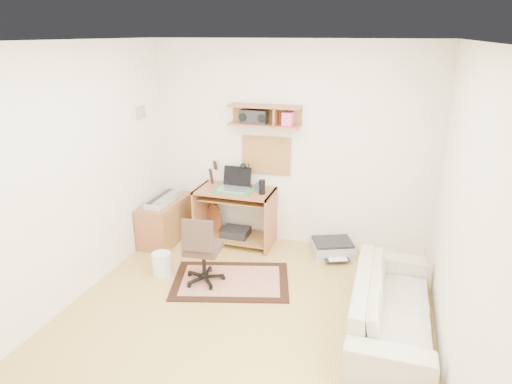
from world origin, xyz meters
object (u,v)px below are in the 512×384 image
(cabinet, at_px, (166,220))
(printer, at_px, (332,249))
(task_chair, at_px, (203,249))
(desk, at_px, (236,217))
(sofa, at_px, (393,296))

(cabinet, height_order, printer, cabinet)
(task_chair, height_order, cabinet, task_chair)
(desk, bearing_deg, task_chair, -89.87)
(desk, relative_size, cabinet, 1.11)
(desk, relative_size, printer, 2.04)
(task_chair, bearing_deg, cabinet, 131.23)
(desk, relative_size, sofa, 0.55)
(task_chair, height_order, printer, task_chair)
(desk, distance_m, cabinet, 0.96)
(sofa, bearing_deg, cabinet, 68.75)
(desk, height_order, cabinet, desk)
(cabinet, distance_m, printer, 2.24)
(task_chair, distance_m, printer, 1.71)
(desk, relative_size, task_chair, 1.20)
(task_chair, relative_size, cabinet, 0.92)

